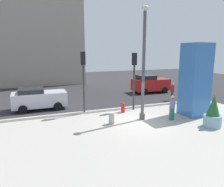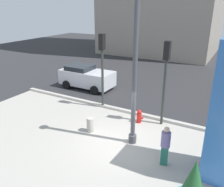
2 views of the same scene
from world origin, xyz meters
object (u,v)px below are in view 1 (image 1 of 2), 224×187
lamp_post (144,67)px  traffic_light_far_side (134,72)px  potted_plant_near_right (213,114)px  car_passing_lane (150,84)px  concrete_bollard (112,118)px  car_curb_west (39,98)px  traffic_light_corner (83,72)px  fire_hydrant (123,108)px  pedestrian_on_sidewalk (172,91)px  pedestrian_crossing (172,106)px  potted_plant_curbside (200,93)px  art_pillar_blue (195,80)px

lamp_post → traffic_light_far_side: (0.59, 2.39, -0.57)m
potted_plant_near_right → car_passing_lane: bearing=77.8°
concrete_bollard → car_curb_west: car_curb_west is taller
car_passing_lane → traffic_light_corner: bearing=-148.8°
traffic_light_far_side → traffic_light_corner: traffic_light_corner is taller
lamp_post → car_passing_lane: bearing=55.5°
lamp_post → fire_hydrant: 3.73m
potted_plant_near_right → pedestrian_on_sidewalk: size_ratio=1.19×
concrete_bollard → car_curb_west: size_ratio=0.19×
concrete_bollard → traffic_light_corner: (-1.01, 2.85, 2.64)m
traffic_light_far_side → pedestrian_crossing: traffic_light_far_side is taller
potted_plant_near_right → potted_plant_curbside: (3.31, 4.49, 0.21)m
concrete_bollard → potted_plant_curbside: bearing=11.6°
traffic_light_far_side → traffic_light_corner: 3.84m
art_pillar_blue → fire_hydrant: (-4.40, 2.33, -2.14)m
traffic_light_corner → car_passing_lane: traffic_light_corner is taller
lamp_post → traffic_light_far_side: lamp_post is taller
potted_plant_near_right → traffic_light_corner: bearing=139.1°
potted_plant_curbside → car_curb_west: size_ratio=0.62×
potted_plant_near_right → traffic_light_far_side: 6.19m
potted_plant_curbside → pedestrian_crossing: bearing=-152.2°
concrete_bollard → car_passing_lane: bearing=46.5°
concrete_bollard → traffic_light_far_side: 4.56m
potted_plant_curbside → car_passing_lane: 6.45m
fire_hydrant → art_pillar_blue: bearing=-27.9°
art_pillar_blue → car_passing_lane: size_ratio=1.26×
art_pillar_blue → concrete_bollard: 6.49m
fire_hydrant → pedestrian_on_sidewalk: bearing=18.5°
potted_plant_curbside → concrete_bollard: 8.92m
concrete_bollard → pedestrian_crossing: bearing=-10.0°
art_pillar_blue → potted_plant_near_right: size_ratio=2.54×
car_curb_west → pedestrian_on_sidewalk: (11.56, -1.32, 0.05)m
lamp_post → potted_plant_curbside: lamp_post is taller
art_pillar_blue → pedestrian_crossing: size_ratio=3.00×
traffic_light_corner → pedestrian_on_sidewalk: 8.92m
lamp_post → art_pillar_blue: bearing=-5.6°
potted_plant_curbside → pedestrian_crossing: size_ratio=1.48×
fire_hydrant → pedestrian_on_sidewalk: size_ratio=0.45×
traffic_light_far_side → car_passing_lane: (4.94, 5.65, -1.97)m
traffic_light_far_side → car_passing_lane: traffic_light_far_side is taller
car_curb_west → traffic_light_corner: bearing=-40.0°
fire_hydrant → traffic_light_corner: size_ratio=0.17×
pedestrian_on_sidewalk → lamp_post: bearing=-143.9°
art_pillar_blue → pedestrian_crossing: (-2.15, -0.44, -1.58)m
fire_hydrant → concrete_bollard: same height
potted_plant_curbside → car_curb_west: potted_plant_curbside is taller
traffic_light_far_side → lamp_post: bearing=-103.7°
car_curb_west → car_passing_lane: 12.07m
car_curb_west → pedestrian_crossing: size_ratio=2.40×
car_passing_lane → pedestrian_crossing: size_ratio=2.39×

